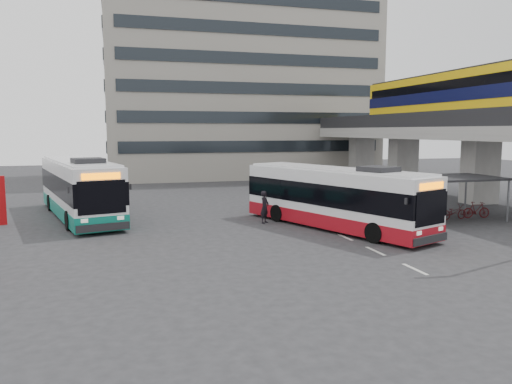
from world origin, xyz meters
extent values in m
plane|color=#28282B|center=(0.00, 0.00, 0.00)|extent=(120.00, 120.00, 0.00)
cube|color=gray|center=(17.00, 8.00, 2.30)|extent=(2.20, 1.60, 4.60)
cube|color=gray|center=(17.00, 18.00, 2.30)|extent=(2.20, 1.60, 4.60)
cube|color=gray|center=(17.00, 26.00, 2.30)|extent=(2.20, 1.60, 4.60)
cube|color=gray|center=(17.00, 12.00, 5.05)|extent=(8.00, 32.00, 0.90)
cube|color=black|center=(13.25, 12.00, 6.05)|extent=(0.35, 32.00, 1.10)
cube|color=black|center=(20.75, 12.00, 6.05)|extent=(0.35, 32.00, 1.10)
cube|color=#E7B80D|center=(17.00, 11.80, 7.60)|extent=(2.90, 20.00, 3.90)
cube|color=#090C33|center=(17.00, 11.80, 7.80)|extent=(2.98, 20.02, 0.90)
cube|color=black|center=(17.00, 11.80, 8.60)|extent=(2.96, 19.20, 0.70)
cube|color=black|center=(17.00, 11.80, 9.55)|extent=(2.70, 19.60, 0.25)
cylinder|color=#595B60|center=(3.70, 4.80, 1.20)|extent=(0.12, 0.12, 2.40)
cylinder|color=#595B60|center=(13.30, 4.80, 1.20)|extent=(0.12, 0.12, 2.40)
cylinder|color=#595B60|center=(3.70, 1.20, 1.20)|extent=(0.12, 0.12, 2.40)
cylinder|color=#595B60|center=(13.30, 1.20, 1.20)|extent=(0.12, 0.12, 2.40)
cube|color=black|center=(8.50, 3.00, 2.48)|extent=(10.00, 4.00, 0.12)
imported|color=black|center=(4.50, 3.00, 0.45)|extent=(1.71, 0.60, 0.90)
imported|color=black|center=(6.10, 3.00, 0.50)|extent=(1.66, 0.47, 1.00)
imported|color=black|center=(7.70, 3.00, 0.45)|extent=(1.72, 0.60, 0.90)
imported|color=black|center=(9.30, 3.00, 0.50)|extent=(1.66, 0.47, 1.00)
imported|color=#350C0F|center=(10.90, 3.00, 0.45)|extent=(1.71, 0.60, 0.90)
imported|color=#3F0C0F|center=(12.50, 3.00, 0.50)|extent=(1.66, 0.47, 1.00)
cube|color=gray|center=(6.00, 36.00, 12.50)|extent=(30.00, 15.00, 25.00)
cube|color=beige|center=(2.50, -6.00, 0.01)|extent=(0.15, 1.60, 0.01)
cube|color=beige|center=(2.50, -3.00, 0.01)|extent=(0.15, 1.60, 0.01)
cube|color=beige|center=(2.50, 0.00, 0.01)|extent=(0.15, 1.60, 0.01)
cube|color=white|center=(2.95, 2.38, 1.79)|extent=(6.66, 11.89, 2.70)
cube|color=maroon|center=(2.95, 2.38, 0.54)|extent=(6.71, 11.94, 0.74)
cube|color=black|center=(2.95, 2.38, 1.92)|extent=(6.73, 11.93, 1.13)
cube|color=#FE7300|center=(5.12, -3.11, 2.80)|extent=(1.66, 0.72, 0.29)
cube|color=black|center=(4.03, -0.37, 3.36)|extent=(1.98, 2.02, 0.28)
cylinder|color=black|center=(3.25, -1.57, 0.49)|extent=(0.64, 1.02, 0.98)
cylinder|color=black|center=(2.83, 5.88, 0.49)|extent=(0.64, 1.02, 0.98)
cube|color=white|center=(-10.47, 9.77, 1.92)|extent=(5.52, 12.89, 2.89)
cube|color=#0C6F5B|center=(-10.47, 9.77, 0.58)|extent=(5.57, 12.94, 0.79)
cube|color=black|center=(-10.47, 9.77, 2.05)|extent=(5.59, 12.93, 1.21)
cube|color=#FE7300|center=(-9.01, 3.64, 3.00)|extent=(1.84, 0.51, 0.32)
cube|color=black|center=(-9.74, 6.70, 3.59)|extent=(1.95, 2.01, 0.29)
cylinder|color=black|center=(-10.77, 5.55, 0.53)|extent=(0.55, 1.10, 1.05)
cylinder|color=black|center=(-10.06, 13.50, 0.53)|extent=(0.55, 1.10, 1.05)
imported|color=black|center=(-0.22, 4.73, 0.92)|extent=(0.78, 0.79, 1.84)
cube|color=#B00A0E|center=(-14.53, 8.19, 1.37)|extent=(0.58, 0.35, 2.75)
camera|label=1|loc=(-8.35, -22.06, 5.23)|focal=35.00mm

